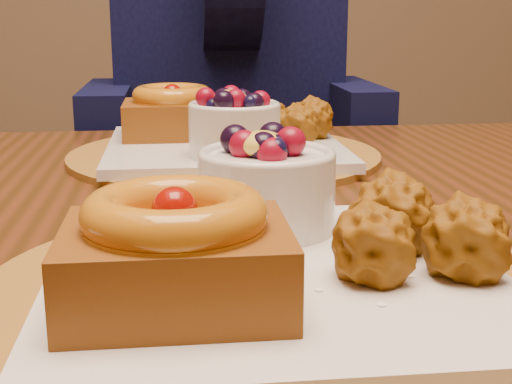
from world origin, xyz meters
The scene contains 5 objects.
dining_table centered at (0.01, 0.02, 0.68)m, with size 1.60×0.90×0.76m.
place_setting_near centered at (0.00, -0.19, 0.78)m, with size 0.38×0.38×0.09m.
place_setting_far centered at (0.00, 0.24, 0.79)m, with size 0.38×0.38×0.09m.
chair_far centered at (0.10, 0.91, 0.47)m, with size 0.49×0.49×0.86m.
diner centered at (0.05, 0.75, 0.89)m, with size 0.51×0.49×0.83m.
Camera 1 is at (-0.05, -0.61, 0.93)m, focal length 50.00 mm.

